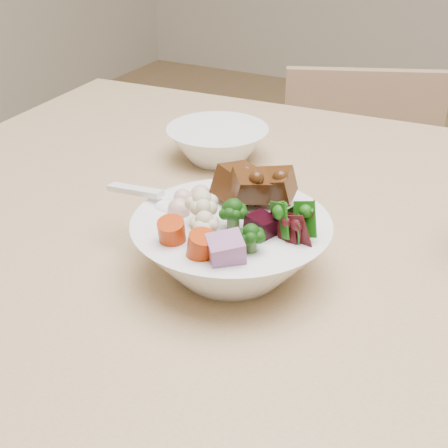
% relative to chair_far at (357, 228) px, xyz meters
% --- Properties ---
extents(chair_far, '(0.47, 0.47, 0.79)m').
position_rel_chair_far_xyz_m(chair_far, '(0.00, 0.00, 0.00)').
color(chair_far, tan).
rests_on(chair_far, ground).
extents(food_bowl, '(0.22, 0.22, 0.12)m').
position_rel_chair_far_xyz_m(food_bowl, '(0.05, -0.74, 0.37)').
color(food_bowl, white).
rests_on(food_bowl, dining_table).
extents(soup_spoon, '(0.12, 0.04, 0.02)m').
position_rel_chair_far_xyz_m(soup_spoon, '(-0.05, -0.74, 0.39)').
color(soup_spoon, white).
rests_on(soup_spoon, food_bowl).
extents(side_bowl, '(0.16, 0.16, 0.05)m').
position_rel_chair_far_xyz_m(side_bowl, '(-0.12, -0.47, 0.36)').
color(side_bowl, white).
rests_on(side_bowl, dining_table).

